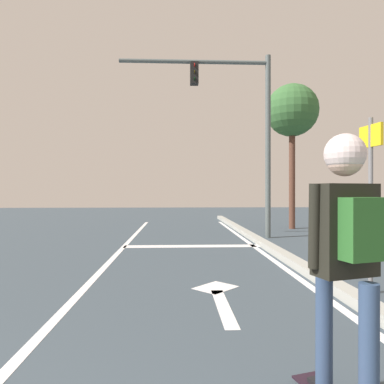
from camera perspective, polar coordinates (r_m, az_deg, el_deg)
lane_line_center at (r=6.02m, az=-15.47°, el=-13.17°), size 0.12×20.00×0.01m
lane_line_curbside at (r=6.20m, az=16.25°, el=-12.80°), size 0.12×20.00×0.01m
stop_bar at (r=8.94m, az=-0.01°, el=-8.78°), size 3.41×0.40×0.01m
lane_arrow_stem at (r=4.44m, az=5.13°, el=-18.08°), size 0.16×1.40×0.01m
lane_arrow_head at (r=5.24m, az=3.84°, el=-15.19°), size 0.71×0.71×0.01m
curb_strip at (r=6.26m, az=18.47°, el=-12.03°), size 0.24×24.00×0.14m
skater at (r=2.34m, az=23.83°, el=-6.23°), size 0.45×0.62×1.67m
traffic_signal_mast at (r=10.73m, az=7.18°, el=12.76°), size 4.48×0.34×5.43m
street_sign_post at (r=5.34m, az=27.02°, el=1.88°), size 0.09×0.44×2.39m
roadside_tree at (r=13.80m, az=15.94°, el=12.38°), size 1.93×1.93×5.34m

